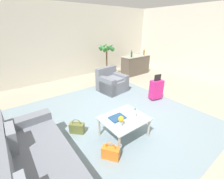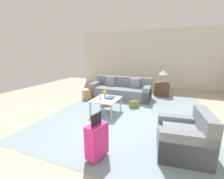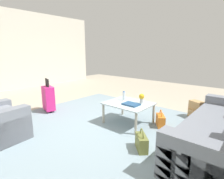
% 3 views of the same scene
% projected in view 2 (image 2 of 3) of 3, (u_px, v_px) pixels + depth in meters
% --- Properties ---
extents(ground_plane, '(12.00, 12.00, 0.00)m').
position_uv_depth(ground_plane, '(117.00, 120.00, 4.21)').
color(ground_plane, '#A89E89').
extents(wall_left, '(0.12, 8.00, 3.10)m').
position_uv_depth(wall_left, '(147.00, 59.00, 8.42)').
color(wall_left, beige).
rests_on(wall_left, ground).
extents(area_rug, '(5.20, 4.40, 0.01)m').
position_uv_depth(area_rug, '(129.00, 113.00, 4.68)').
color(area_rug, gray).
rests_on(area_rug, ground).
extents(couch, '(1.00, 2.47, 0.85)m').
position_uv_depth(couch, '(121.00, 91.00, 6.34)').
color(couch, slate).
rests_on(couch, ground).
extents(armchair, '(0.96, 0.95, 0.84)m').
position_uv_depth(armchair, '(186.00, 139.00, 2.74)').
color(armchair, slate).
rests_on(armchair, ground).
extents(coffee_table, '(0.92, 0.77, 0.46)m').
position_uv_depth(coffee_table, '(106.00, 101.00, 4.66)').
color(coffee_table, silver).
rests_on(coffee_table, ground).
extents(water_bottle, '(0.06, 0.06, 0.20)m').
position_uv_depth(water_bottle, '(100.00, 97.00, 4.48)').
color(water_bottle, silver).
rests_on(water_bottle, coffee_table).
extents(coffee_table_book, '(0.32, 0.25, 0.03)m').
position_uv_depth(coffee_table_book, '(110.00, 98.00, 4.72)').
color(coffee_table_book, navy).
rests_on(coffee_table_book, coffee_table).
extents(flower_vase, '(0.11, 0.11, 0.21)m').
position_uv_depth(flower_vase, '(105.00, 93.00, 4.87)').
color(flower_vase, '#B2B7BC').
rests_on(flower_vase, coffee_table).
extents(side_table, '(0.62, 0.62, 0.60)m').
position_uv_depth(side_table, '(162.00, 89.00, 6.68)').
color(side_table, '#513823').
rests_on(side_table, ground).
extents(table_lamp, '(0.40, 0.40, 0.52)m').
position_uv_depth(table_lamp, '(163.00, 73.00, 6.51)').
color(table_lamp, '#ADA899').
rests_on(table_lamp, side_table).
extents(suitcase_magenta, '(0.44, 0.31, 0.85)m').
position_uv_depth(suitcase_magenta, '(97.00, 140.00, 2.61)').
color(suitcase_magenta, '#D12375').
rests_on(suitcase_magenta, ground).
extents(handbag_olive, '(0.32, 0.33, 0.36)m').
position_uv_depth(handbag_olive, '(134.00, 104.00, 5.16)').
color(handbag_olive, olive).
rests_on(handbag_olive, ground).
extents(handbag_orange, '(0.30, 0.34, 0.36)m').
position_uv_depth(handbag_orange, '(105.00, 102.00, 5.36)').
color(handbag_orange, orange).
rests_on(handbag_orange, ground).
extents(backpack_tan, '(0.36, 0.33, 0.40)m').
position_uv_depth(backpack_tan, '(87.00, 95.00, 6.07)').
color(backpack_tan, tan).
rests_on(backpack_tan, ground).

